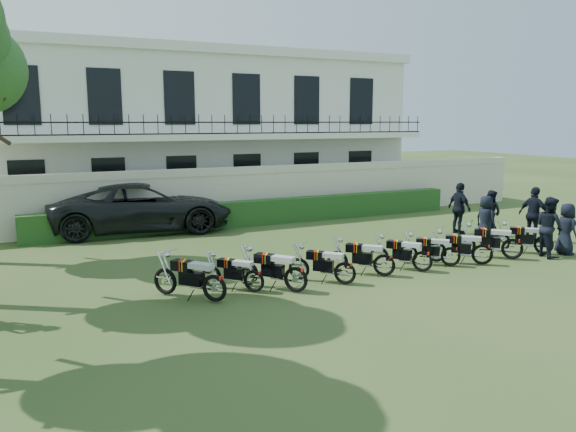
% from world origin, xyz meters
% --- Properties ---
extents(ground, '(100.00, 100.00, 0.00)m').
position_xyz_m(ground, '(0.00, 0.00, 0.00)').
color(ground, '#2B431B').
rests_on(ground, ground).
extents(perimeter_wall, '(30.00, 0.35, 2.30)m').
position_xyz_m(perimeter_wall, '(0.00, 8.00, 1.17)').
color(perimeter_wall, beige).
rests_on(perimeter_wall, ground).
extents(hedge, '(18.00, 0.60, 1.00)m').
position_xyz_m(hedge, '(1.00, 7.20, 0.50)').
color(hedge, '#1B4719').
rests_on(hedge, ground).
extents(building, '(20.40, 9.60, 7.40)m').
position_xyz_m(building, '(0.00, 13.96, 3.71)').
color(building, white).
rests_on(building, ground).
extents(motorcycle_0, '(1.37, 1.62, 1.10)m').
position_xyz_m(motorcycle_0, '(-3.93, -1.56, 0.51)').
color(motorcycle_0, black).
rests_on(motorcycle_0, ground).
extents(motorcycle_1, '(1.22, 1.33, 0.94)m').
position_xyz_m(motorcycle_1, '(-2.82, -1.25, 0.43)').
color(motorcycle_1, black).
rests_on(motorcycle_1, ground).
extents(motorcycle_2, '(1.31, 1.61, 1.08)m').
position_xyz_m(motorcycle_2, '(-1.91, -1.71, 0.50)').
color(motorcycle_2, black).
rests_on(motorcycle_2, ground).
extents(motorcycle_3, '(1.32, 1.39, 1.00)m').
position_xyz_m(motorcycle_3, '(-0.47, -1.65, 0.46)').
color(motorcycle_3, black).
rests_on(motorcycle_3, ground).
extents(motorcycle_4, '(1.40, 1.39, 1.03)m').
position_xyz_m(motorcycle_4, '(0.88, -1.45, 0.47)').
color(motorcycle_4, black).
rests_on(motorcycle_4, ground).
extents(motorcycle_5, '(1.17, 1.50, 0.99)m').
position_xyz_m(motorcycle_5, '(2.10, -1.53, 0.46)').
color(motorcycle_5, black).
rests_on(motorcycle_5, ground).
extents(motorcycle_6, '(1.36, 1.25, 0.96)m').
position_xyz_m(motorcycle_6, '(3.22, -1.41, 0.44)').
color(motorcycle_6, black).
rests_on(motorcycle_6, ground).
extents(motorcycle_7, '(1.50, 1.30, 1.03)m').
position_xyz_m(motorcycle_7, '(4.16, -1.68, 0.48)').
color(motorcycle_7, black).
rests_on(motorcycle_7, ground).
extents(motorcycle_8, '(1.43, 1.53, 1.09)m').
position_xyz_m(motorcycle_8, '(5.46, -1.58, 0.50)').
color(motorcycle_8, black).
rests_on(motorcycle_8, ground).
extents(motorcycle_9, '(1.37, 1.37, 1.01)m').
position_xyz_m(motorcycle_9, '(6.88, -1.53, 0.46)').
color(motorcycle_9, black).
rests_on(motorcycle_9, ground).
extents(suv, '(7.02, 3.82, 1.87)m').
position_xyz_m(suv, '(-3.66, 7.82, 0.93)').
color(suv, black).
rests_on(suv, ground).
extents(officer_0, '(0.64, 0.87, 1.63)m').
position_xyz_m(officer_0, '(7.54, -1.76, 0.81)').
color(officer_0, black).
rests_on(officer_0, ground).
extents(officer_1, '(0.90, 1.05, 1.87)m').
position_xyz_m(officer_1, '(6.78, -1.76, 0.94)').
color(officer_1, black).
rests_on(officer_1, ground).
extents(officer_2, '(0.64, 1.19, 1.92)m').
position_xyz_m(officer_2, '(8.14, -0.02, 0.96)').
color(officer_2, black).
rests_on(officer_2, ground).
extents(officer_3, '(0.57, 0.83, 1.63)m').
position_xyz_m(officer_3, '(6.58, 0.66, 0.81)').
color(officer_3, black).
rests_on(officer_3, ground).
extents(officer_4, '(0.76, 0.91, 1.68)m').
position_xyz_m(officer_4, '(7.63, 1.47, 0.84)').
color(officer_4, black).
rests_on(officer_4, ground).
extents(officer_5, '(0.50, 1.13, 1.91)m').
position_xyz_m(officer_5, '(6.85, 2.23, 0.96)').
color(officer_5, black).
rests_on(officer_5, ground).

